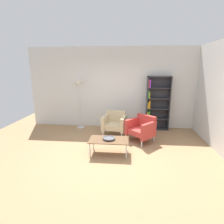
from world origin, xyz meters
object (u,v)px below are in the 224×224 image
decorative_bowl (109,138)px  floor_lamp_torchiere (79,89)px  coffee_table_low (109,141)px  armchair_near_window (115,123)px  bookshelf_tall (156,104)px  armchair_by_bookshelf (142,128)px

decorative_bowl → floor_lamp_torchiere: floor_lamp_torchiere is taller
coffee_table_low → armchair_near_window: bearing=88.3°
coffee_table_low → floor_lamp_torchiere: 2.60m
armchair_near_window → floor_lamp_torchiere: (-1.32, 0.63, 1.03)m
coffee_table_low → bookshelf_tall: bearing=55.4°
armchair_near_window → floor_lamp_torchiere: bearing=162.5°
bookshelf_tall → armchair_by_bookshelf: 1.41m
coffee_table_low → decorative_bowl: size_ratio=3.12×
bookshelf_tall → decorative_bowl: bearing=-124.6°
coffee_table_low → armchair_by_bookshelf: (0.89, 0.92, 0.05)m
coffee_table_low → floor_lamp_torchiere: floor_lamp_torchiere is taller
decorative_bowl → armchair_by_bookshelf: 1.28m
decorative_bowl → floor_lamp_torchiere: 2.58m
coffee_table_low → floor_lamp_torchiere: bearing=122.6°
decorative_bowl → armchair_by_bookshelf: (0.89, 0.92, -0.02)m
decorative_bowl → armchair_near_window: 1.37m
floor_lamp_torchiere → armchair_by_bookshelf: bearing=-26.4°
decorative_bowl → armchair_near_window: (0.04, 1.36, -0.02)m
floor_lamp_torchiere → decorative_bowl: bearing=-57.4°
bookshelf_tall → armchair_by_bookshelf: (-0.57, -1.19, -0.50)m
bookshelf_tall → decorative_bowl: 2.61m
coffee_table_low → decorative_bowl: (0.00, 0.00, 0.07)m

